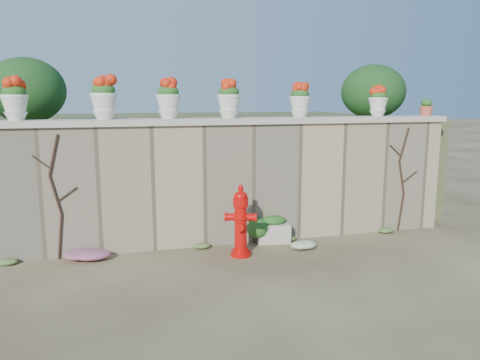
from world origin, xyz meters
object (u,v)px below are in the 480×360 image
object	(u,v)px
fire_hydrant	(241,221)
urn_pot_0	(15,100)
terracotta_pot	(426,108)
planter_box	(273,230)

from	to	relation	value
fire_hydrant	urn_pot_0	xyz separation A→B (m)	(-3.20, 0.80, 1.84)
fire_hydrant	urn_pot_0	world-z (taller)	urn_pot_0
fire_hydrant	terracotta_pot	world-z (taller)	terracotta_pot
fire_hydrant	urn_pot_0	bearing A→B (deg)	-175.98
planter_box	terracotta_pot	size ratio (longest dim) A/B	2.05
planter_box	terracotta_pot	world-z (taller)	terracotta_pot
planter_box	urn_pot_0	xyz separation A→B (m)	(-3.92, 0.26, 2.19)
fire_hydrant	planter_box	bearing A→B (deg)	54.61
terracotta_pot	urn_pot_0	bearing A→B (deg)	180.00
planter_box	urn_pot_0	world-z (taller)	urn_pot_0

